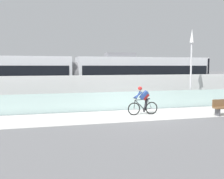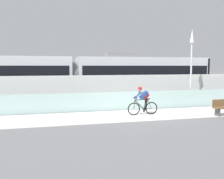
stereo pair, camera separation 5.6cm
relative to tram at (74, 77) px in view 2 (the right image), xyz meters
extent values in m
plane|color=slate|center=(2.81, -6.85, -1.89)|extent=(200.00, 200.00, 0.00)
cube|color=silver|center=(2.81, -6.85, -1.89)|extent=(32.00, 3.20, 0.01)
cube|color=silver|center=(2.81, -5.00, -1.32)|extent=(32.00, 0.05, 1.14)
cube|color=silver|center=(2.81, -3.20, -0.84)|extent=(32.00, 0.36, 2.11)
cube|color=#595654|center=(2.81, -0.72, -1.89)|extent=(32.00, 0.08, 0.01)
cube|color=#595654|center=(2.81, 0.72, -1.89)|extent=(32.00, 0.08, 0.01)
cube|color=#232326|center=(-2.22, 0.00, -1.53)|extent=(1.40, 1.88, 0.20)
cylinder|color=black|center=(-2.22, -0.72, -1.59)|extent=(0.60, 0.10, 0.60)
cylinder|color=black|center=(-2.22, 0.72, -1.59)|extent=(0.60, 0.10, 0.60)
cube|color=silver|center=(5.76, 0.00, 0.01)|extent=(11.00, 2.50, 3.10)
cube|color=black|center=(5.76, 0.00, 0.36)|extent=(10.56, 2.54, 1.04)
cube|color=#14724C|center=(5.76, 0.00, -1.36)|extent=(10.78, 2.53, 0.28)
cube|color=slate|center=(3.78, 0.00, 1.74)|extent=(2.40, 1.10, 0.36)
cube|color=#232326|center=(2.24, 0.00, -1.53)|extent=(1.40, 1.88, 0.20)
cylinder|color=black|center=(2.24, -0.72, -1.59)|extent=(0.60, 0.10, 0.60)
cylinder|color=black|center=(2.24, 0.72, -1.59)|extent=(0.60, 0.10, 0.60)
cube|color=#232326|center=(9.28, 0.00, -1.53)|extent=(1.40, 1.88, 0.20)
cylinder|color=black|center=(9.28, -0.72, -1.59)|extent=(0.60, 0.10, 0.60)
cylinder|color=black|center=(9.28, 0.72, -1.59)|extent=(0.60, 0.10, 0.60)
cube|color=black|center=(11.21, 0.00, 0.01)|extent=(0.16, 2.54, 2.94)
cylinder|color=#59595B|center=(0.01, 0.00, 0.01)|extent=(0.60, 2.30, 2.30)
torus|color=black|center=(2.60, -6.85, -1.53)|extent=(0.72, 0.06, 0.72)
cylinder|color=#99999E|center=(2.60, -6.85, -1.53)|extent=(0.07, 0.10, 0.07)
torus|color=black|center=(3.65, -6.85, -1.53)|extent=(0.72, 0.06, 0.72)
cylinder|color=#99999E|center=(3.65, -6.85, -1.53)|extent=(0.07, 0.10, 0.07)
cylinder|color=black|center=(2.94, -6.85, -1.32)|extent=(0.60, 0.04, 0.58)
cylinder|color=black|center=(3.31, -6.85, -1.30)|extent=(0.22, 0.04, 0.59)
cylinder|color=black|center=(3.03, -6.85, -1.03)|extent=(0.76, 0.04, 0.07)
cylinder|color=black|center=(3.44, -6.85, -1.56)|extent=(0.43, 0.03, 0.09)
cylinder|color=black|center=(3.53, -6.85, -1.27)|extent=(0.27, 0.02, 0.53)
cylinder|color=black|center=(2.62, -6.85, -1.29)|extent=(0.08, 0.03, 0.49)
cube|color=black|center=(3.40, -6.85, -0.99)|extent=(0.24, 0.10, 0.05)
cylinder|color=black|center=(2.65, -6.85, -0.94)|extent=(0.03, 0.58, 0.03)
cylinder|color=#262628|center=(3.22, -6.85, -1.59)|extent=(0.18, 0.02, 0.18)
cube|color=navy|center=(3.18, -6.85, -0.78)|extent=(0.50, 0.28, 0.51)
cube|color=maroon|center=(3.28, -6.85, -0.87)|extent=(0.38, 0.30, 0.38)
sphere|color=tan|center=(2.94, -6.85, -0.43)|extent=(0.20, 0.20, 0.20)
sphere|color=red|center=(2.94, -6.85, -0.40)|extent=(0.23, 0.23, 0.23)
cylinder|color=navy|center=(2.83, -6.85, -0.77)|extent=(0.44, 0.41, 0.41)
cylinder|color=navy|center=(2.83, -6.85, -0.77)|extent=(0.44, 0.41, 0.41)
cylinder|color=black|center=(3.29, -6.85, -1.35)|extent=(0.29, 0.33, 0.80)
cylinder|color=black|center=(3.29, -6.85, -1.21)|extent=(0.29, 0.33, 0.54)
cylinder|color=gray|center=(7.43, -4.70, -1.79)|extent=(0.24, 0.24, 0.20)
cylinder|color=silver|center=(7.43, -4.70, 0.31)|extent=(0.12, 0.12, 4.20)
cone|color=white|center=(7.43, -4.70, 2.86)|extent=(0.28, 0.28, 0.90)
cube|color=#4C4C51|center=(6.98, -8.20, -1.69)|extent=(0.08, 0.36, 0.41)
camera|label=1|loc=(-2.09, -20.04, 0.84)|focal=40.68mm
camera|label=2|loc=(-2.03, -20.06, 0.84)|focal=40.68mm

